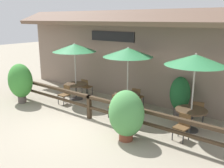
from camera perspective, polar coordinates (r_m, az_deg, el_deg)
The scene contains 18 objects.
ground_plane at distance 9.33m, azimuth -9.60°, elevation -9.71°, with size 60.00×60.00×0.00m, color #9E937F.
building_facade at distance 11.78m, azimuth 4.78°, elevation 6.56°, with size 14.28×1.49×4.23m.
patio_railing at distance 9.76m, azimuth -5.25°, elevation -4.06°, with size 10.40×0.14×0.95m.
patio_umbrella_near at distance 11.84m, azimuth -8.57°, elevation 8.17°, with size 2.03×2.03×2.73m.
dining_table_near at distance 12.19m, azimuth -8.24°, elevation -0.66°, with size 1.09×1.09×0.78m.
chair_near_streetside at distance 11.67m, azimuth -10.71°, elevation -2.18°, with size 0.43×0.43×0.86m.
chair_near_wallside at distance 12.80m, azimuth -5.91°, elevation -0.50°, with size 0.45×0.45×0.86m.
patio_umbrella_middle at distance 10.11m, azimuth 3.68°, elevation 7.21°, with size 2.03×2.03×2.73m.
dining_table_middle at distance 10.53m, azimuth 3.51°, elevation -3.02°, with size 1.09×1.09×0.78m.
chair_middle_streetside at distance 10.00m, azimuth 0.79°, elevation -4.80°, with size 0.50×0.50×0.86m.
chair_middle_wallside at distance 11.17m, azimuth 5.81°, elevation -2.77°, with size 0.46×0.46×0.86m.
patio_umbrella_far at distance 8.68m, azimuth 18.56°, elevation 5.22°, with size 2.03×2.03×2.73m.
dining_table_far at distance 9.16m, azimuth 17.60°, elevation -6.48°, with size 1.09×1.09×0.78m.
chair_far_streetside at distance 8.46m, azimuth 15.78°, elevation -9.14°, with size 0.46×0.46×0.86m.
chair_far_wallside at distance 9.96m, azimuth 19.11°, elevation -5.74°, with size 0.51×0.51×0.86m.
potted_plant_corner_fern at distance 12.21m, azimuth -20.20°, elevation 0.59°, with size 1.17×1.05×1.85m.
potted_plant_broad_leaf at distance 7.98m, azimuth 3.29°, elevation -6.90°, with size 1.18×1.06×1.67m.
potted_plant_entrance_palm at distance 10.38m, azimuth 15.26°, elevation -2.43°, with size 0.82×0.74×1.61m.
Camera 1 is at (6.34, -5.68, 3.83)m, focal length 40.00 mm.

